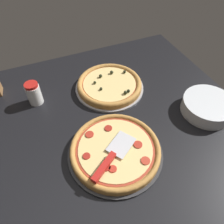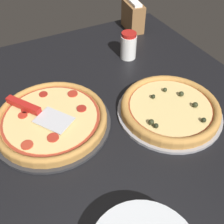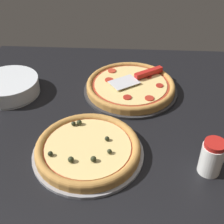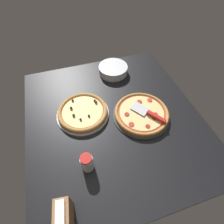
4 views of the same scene
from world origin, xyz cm
name	(u,v)px [view 2 (image 2 of 4)]	position (x,y,z in cm)	size (l,w,h in cm)	color
ground_plane	(109,120)	(0.00, 0.00, -1.80)	(122.36, 111.15, 3.60)	black
pizza_pan_front	(52,123)	(-4.66, -17.67, 0.50)	(37.25, 37.25, 1.00)	#2D2D30
pizza_front	(51,119)	(-4.67, -17.67, 2.67)	(35.02, 35.02, 3.19)	#B77F3D
pizza_pan_back	(169,112)	(8.03, 18.56, 0.50)	(34.46, 34.46, 1.00)	#939399
pizza_back	(170,107)	(8.04, 18.56, 2.60)	(32.40, 32.40, 4.15)	#B77F3D
serving_spatula	(31,109)	(-9.30, -22.33, 4.96)	(22.28, 17.36, 2.00)	silver
parmesan_shaker	(128,46)	(-27.97, 23.25, 5.52)	(6.59, 6.59, 11.23)	white
napkin_holder	(133,16)	(-49.46, 37.87, 6.71)	(14.62, 8.35, 14.04)	olive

